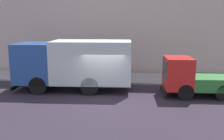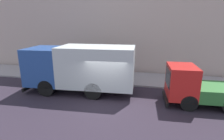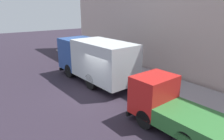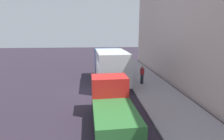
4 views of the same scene
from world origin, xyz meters
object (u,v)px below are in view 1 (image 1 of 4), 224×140
object	(u,v)px
pedestrian_walking	(95,67)
traffic_cone_orange	(45,76)
small_flatbed_truck	(196,78)
large_utility_truck	(74,62)

from	to	relation	value
pedestrian_walking	traffic_cone_orange	world-z (taller)	pedestrian_walking
traffic_cone_orange	small_flatbed_truck	bearing A→B (deg)	-103.33
pedestrian_walking	traffic_cone_orange	bearing A→B (deg)	-160.94
large_utility_truck	small_flatbed_truck	distance (m)	7.62
large_utility_truck	traffic_cone_orange	size ratio (longest dim) A/B	12.23
large_utility_truck	pedestrian_walking	size ratio (longest dim) A/B	4.55
pedestrian_walking	traffic_cone_orange	distance (m)	3.74
large_utility_truck	small_flatbed_truck	size ratio (longest dim) A/B	1.50
large_utility_truck	pedestrian_walking	world-z (taller)	large_utility_truck
large_utility_truck	small_flatbed_truck	world-z (taller)	large_utility_truck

